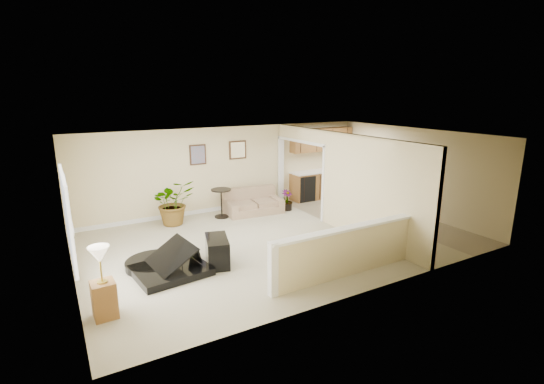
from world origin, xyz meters
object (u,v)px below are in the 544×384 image
piano_bench (217,251)px  accent_table (221,199)px  loveseat (253,201)px  lamp_stand (103,288)px  piano (166,246)px  palm_plant (173,203)px  small_plant (287,202)px

piano_bench → accent_table: bearing=65.8°
piano_bench → loveseat: 3.69m
accent_table → lamp_stand: 5.31m
piano_bench → piano: bearing=171.2°
piano → accent_table: size_ratio=2.13×
piano → palm_plant: bearing=64.5°
accent_table → piano: bearing=-130.1°
accent_table → palm_plant: size_ratio=0.67×
accent_table → palm_plant: 1.35m
piano_bench → small_plant: (3.29, 2.59, -0.02)m
piano → accent_table: piano is taller
piano → piano_bench: (1.01, -0.16, -0.26)m
palm_plant → piano: bearing=-108.9°
accent_table → small_plant: size_ratio=1.33×
piano_bench → accent_table: (1.31, 2.90, 0.24)m
loveseat → small_plant: 1.05m
loveseat → accent_table: loveseat is taller
accent_table → piano_bench: bearing=-114.2°
small_plant → lamp_stand: bearing=-147.4°
piano_bench → lamp_stand: bearing=-156.8°
piano_bench → lamp_stand: 2.52m
loveseat → lamp_stand: 6.02m
lamp_stand → loveseat: bearing=40.2°
accent_table → lamp_stand: lamp_stand is taller
piano → loveseat: 4.29m
loveseat → accent_table: bearing=-175.3°
palm_plant → lamp_stand: 4.57m
accent_table → palm_plant: (-1.35, 0.08, 0.07)m
small_plant → piano: bearing=-150.6°
loveseat → accent_table: size_ratio=2.09×
piano_bench → palm_plant: (-0.04, 2.98, 0.32)m
loveseat → accent_table: (-0.99, 0.01, 0.17)m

